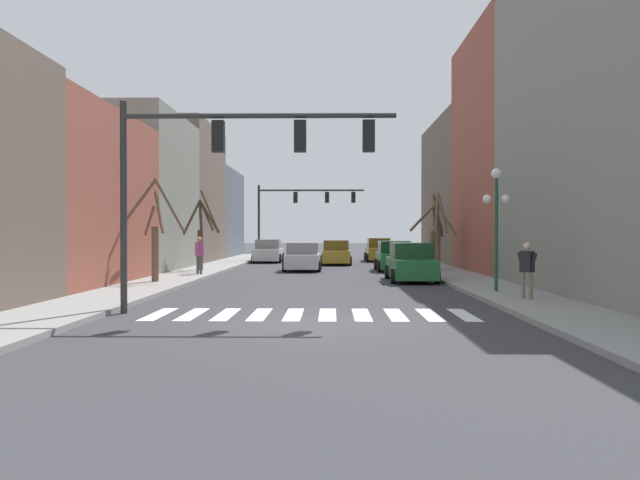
# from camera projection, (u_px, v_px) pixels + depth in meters

# --- Properties ---
(ground_plane) EXTENTS (240.00, 240.00, 0.00)m
(ground_plane) POSITION_uv_depth(u_px,v_px,m) (308.00, 324.00, 14.74)
(ground_plane) COLOR #38383D
(sidewalk_left) EXTENTS (2.62, 90.00, 0.15)m
(sidewalk_left) POSITION_uv_depth(u_px,v_px,m) (32.00, 320.00, 14.85)
(sidewalk_left) COLOR gray
(sidewalk_left) RESTS_ON ground_plane
(sidewalk_right) EXTENTS (2.62, 90.00, 0.15)m
(sidewalk_right) POSITION_uv_depth(u_px,v_px,m) (589.00, 322.00, 14.62)
(sidewalk_right) COLOR gray
(sidewalk_right) RESTS_ON ground_plane
(building_row_left) EXTENTS (6.00, 51.51, 9.87)m
(building_row_left) POSITION_uv_depth(u_px,v_px,m) (130.00, 198.00, 35.47)
(building_row_left) COLOR #66564C
(building_row_left) RESTS_ON ground_plane
(building_row_right) EXTENTS (6.00, 42.32, 12.88)m
(building_row_right) POSITION_uv_depth(u_px,v_px,m) (547.00, 161.00, 29.84)
(building_row_right) COLOR gray
(building_row_right) RESTS_ON ground_plane
(crosswalk_stripes) EXTENTS (8.55, 2.60, 0.01)m
(crosswalk_stripes) POSITION_uv_depth(u_px,v_px,m) (311.00, 314.00, 16.52)
(crosswalk_stripes) COLOR white
(crosswalk_stripes) RESTS_ON ground_plane
(traffic_signal_near) EXTENTS (7.40, 0.28, 5.70)m
(traffic_signal_near) POSITION_uv_depth(u_px,v_px,m) (229.00, 155.00, 16.66)
(traffic_signal_near) COLOR #2D2D2D
(traffic_signal_near) RESTS_ON ground_plane
(traffic_signal_far) EXTENTS (8.18, 0.28, 5.86)m
(traffic_signal_far) POSITION_uv_depth(u_px,v_px,m) (299.00, 204.00, 47.91)
(traffic_signal_far) COLOR #2D2D2D
(traffic_signal_far) RESTS_ON ground_plane
(street_lamp_right_corner) EXTENTS (0.95, 0.36, 4.26)m
(street_lamp_right_corner) POSITION_uv_depth(u_px,v_px,m) (496.00, 204.00, 21.56)
(street_lamp_right_corner) COLOR #1E4C2D
(street_lamp_right_corner) RESTS_ON sidewalk_right
(car_at_intersection) EXTENTS (2.13, 4.52, 1.69)m
(car_at_intersection) POSITION_uv_depth(u_px,v_px,m) (268.00, 252.00, 46.08)
(car_at_intersection) COLOR silver
(car_at_intersection) RESTS_ON ground_plane
(car_parked_right_far) EXTENTS (2.13, 4.32, 1.61)m
(car_parked_right_far) POSITION_uv_depth(u_px,v_px,m) (303.00, 258.00, 35.77)
(car_parked_right_far) COLOR silver
(car_parked_right_far) RESTS_ON ground_plane
(car_parked_left_near) EXTENTS (2.08, 4.69, 1.73)m
(car_parked_left_near) POSITION_uv_depth(u_px,v_px,m) (411.00, 263.00, 27.96)
(car_parked_left_near) COLOR #236B38
(car_parked_left_near) RESTS_ON ground_plane
(car_parked_right_near) EXTENTS (2.08, 4.51, 1.67)m
(car_parked_right_near) POSITION_uv_depth(u_px,v_px,m) (336.00, 253.00, 42.73)
(car_parked_right_near) COLOR #A38423
(car_parked_right_near) RESTS_ON ground_plane
(car_driving_away_lane) EXTENTS (2.07, 4.19, 1.71)m
(car_driving_away_lane) POSITION_uv_depth(u_px,v_px,m) (394.00, 257.00, 35.59)
(car_driving_away_lane) COLOR #236B38
(car_driving_away_lane) RESTS_ON ground_plane
(car_parked_left_far) EXTENTS (2.01, 4.81, 1.78)m
(car_parked_left_far) POSITION_uv_depth(u_px,v_px,m) (378.00, 250.00, 47.77)
(car_parked_left_far) COLOR #A38423
(car_parked_left_far) RESTS_ON ground_plane
(pedestrian_waiting_at_curb) EXTENTS (0.48, 0.67, 1.73)m
(pedestrian_waiting_at_curb) POSITION_uv_depth(u_px,v_px,m) (527.00, 265.00, 19.05)
(pedestrian_waiting_at_curb) COLOR #7A705B
(pedestrian_waiting_at_curb) RESTS_ON sidewalk_right
(pedestrian_near_right_corner) EXTENTS (0.60, 0.64, 1.83)m
(pedestrian_near_right_corner) POSITION_uv_depth(u_px,v_px,m) (199.00, 252.00, 30.66)
(pedestrian_near_right_corner) COLOR #4C4C51
(pedestrian_near_right_corner) RESTS_ON sidewalk_left
(street_tree_right_near) EXTENTS (2.73, 1.76, 4.33)m
(street_tree_right_near) POSITION_uv_depth(u_px,v_px,m) (154.00, 236.00, 25.84)
(street_tree_right_near) COLOR brown
(street_tree_right_near) RESTS_ON sidewalk_left
(street_tree_right_far) EXTENTS (1.85, 2.33, 4.20)m
(street_tree_right_far) POSITION_uv_depth(u_px,v_px,m) (437.00, 232.00, 33.65)
(street_tree_right_far) COLOR brown
(street_tree_right_far) RESTS_ON sidewalk_right
(street_tree_right_mid) EXTENTS (2.05, 2.84, 4.37)m
(street_tree_right_mid) POSITION_uv_depth(u_px,v_px,m) (202.00, 231.00, 33.94)
(street_tree_right_mid) COLOR #473828
(street_tree_right_mid) RESTS_ON sidewalk_left
(street_tree_left_mid) EXTENTS (1.32, 2.08, 4.19)m
(street_tree_left_mid) POSITION_uv_depth(u_px,v_px,m) (436.00, 234.00, 34.81)
(street_tree_left_mid) COLOR brown
(street_tree_left_mid) RESTS_ON sidewalk_right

